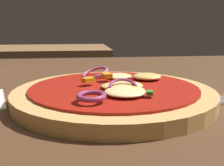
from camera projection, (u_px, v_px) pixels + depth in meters
The scene contains 3 objects.
dining_table at pixel (89, 115), 0.34m from camera, with size 1.24×1.07×0.03m.
pizza at pixel (114, 93), 0.35m from camera, with size 0.27×0.27×0.04m.
background_table at pixel (41, 50), 1.32m from camera, with size 0.69×0.47×0.03m.
Camera 1 is at (-0.01, -0.32, 0.13)m, focal length 40.88 mm.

